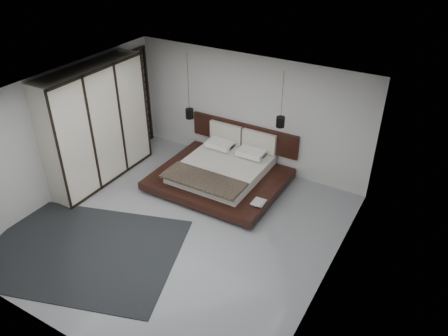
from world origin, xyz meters
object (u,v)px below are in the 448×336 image
Objects in this scene: bed at (222,171)px; rug at (83,251)px; pendant_left at (190,113)px; pendant_right at (280,122)px; wardrobe at (96,125)px; lattice_screen at (138,100)px.

rug is (-1.09, -3.40, -0.29)m from bed.
bed is at bearing 72.18° from rug.
bed is at bearing -21.34° from pendant_left.
pendant_left is (-1.18, 0.46, 1.03)m from bed.
bed is 1.86m from pendant_right.
pendant_left is 2.18m from wardrobe.
pendant_left is at bearing 91.22° from rug.
lattice_screen is 4.04m from pendant_right.
pendant_left is 1.27× the size of pendant_right.
pendant_right is 4.13m from wardrobe.
rug is at bearing -120.44° from pendant_right.
lattice_screen is 1.67m from pendant_left.
wardrobe is 2.99m from rug.
bed reaches higher than rug.
pendant_left is 0.44× the size of rug.
wardrobe is at bearing 124.17° from rug.
bed is at bearing -158.66° from pendant_right.
pendant_left is 4.08m from rug.
pendant_left is at bearing 158.66° from bed.
wardrobe is (-2.59, -1.20, 1.07)m from bed.
wardrobe is (-3.77, -1.66, -0.30)m from pendant_right.
pendant_left is at bearing 180.00° from pendant_right.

